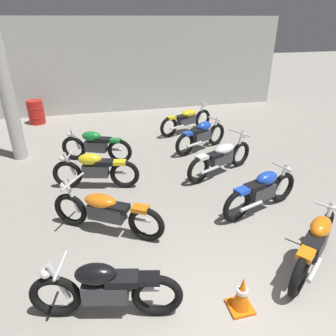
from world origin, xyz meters
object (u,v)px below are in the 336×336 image
at_px(motorcycle_left_row_0, 105,289).
at_px(motorcycle_right_row_2, 221,157).
at_px(motorcycle_left_row_1, 106,211).
at_px(motorcycle_right_row_0, 315,243).
at_px(motorcycle_right_row_1, 262,191).
at_px(oil_drum, 36,112).
at_px(motorcycle_left_row_2, 95,169).
at_px(motorcycle_right_row_4, 187,119).
at_px(traffic_cone, 242,294).
at_px(motorcycle_right_row_3, 202,135).
at_px(support_pillar, 9,101).
at_px(motorcycle_left_row_3, 96,145).

relative_size(motorcycle_left_row_0, motorcycle_right_row_2, 0.96).
height_order(motorcycle_left_row_1, motorcycle_right_row_0, motorcycle_left_row_1).
distance_m(motorcycle_right_row_0, motorcycle_right_row_1, 1.62).
distance_m(motorcycle_right_row_1, motorcycle_right_row_2, 1.73).
height_order(motorcycle_right_row_1, motorcycle_right_row_2, motorcycle_right_row_2).
bearing_deg(oil_drum, motorcycle_left_row_2, -70.63).
height_order(motorcycle_right_row_0, motorcycle_right_row_4, motorcycle_right_row_4).
distance_m(motorcycle_left_row_2, traffic_cone, 4.22).
bearing_deg(motorcycle_right_row_3, motorcycle_left_row_1, -132.36).
height_order(motorcycle_left_row_1, traffic_cone, motorcycle_left_row_1).
relative_size(support_pillar, traffic_cone, 5.93).
distance_m(support_pillar, motorcycle_right_row_0, 7.71).
bearing_deg(motorcycle_left_row_1, motorcycle_left_row_2, 93.92).
relative_size(motorcycle_right_row_2, motorcycle_right_row_3, 1.11).
bearing_deg(support_pillar, motorcycle_right_row_3, -7.89).
bearing_deg(motorcycle_right_row_1, motorcycle_left_row_1, 179.05).
relative_size(motorcycle_left_row_2, motorcycle_right_row_0, 1.18).
bearing_deg(oil_drum, motorcycle_right_row_4, -24.48).
height_order(motorcycle_right_row_1, motorcycle_right_row_4, motorcycle_right_row_4).
xyz_separation_m(motorcycle_right_row_2, oil_drum, (-4.94, 5.49, -0.03)).
height_order(motorcycle_left_row_1, motorcycle_right_row_4, same).
relative_size(motorcycle_right_row_3, motorcycle_right_row_4, 0.90).
bearing_deg(motorcycle_left_row_0, motorcycle_right_row_4, 64.51).
bearing_deg(support_pillar, motorcycle_right_row_4, 9.87).
bearing_deg(motorcycle_right_row_3, oil_drum, 142.10).
bearing_deg(motorcycle_left_row_1, motorcycle_right_row_4, 58.10).
bearing_deg(motorcycle_right_row_3, motorcycle_right_row_0, -89.45).
distance_m(motorcycle_left_row_3, traffic_cone, 5.58).
height_order(motorcycle_right_row_4, oil_drum, motorcycle_right_row_4).
relative_size(motorcycle_right_row_3, traffic_cone, 3.38).
bearing_deg(oil_drum, support_pillar, -91.33).
xyz_separation_m(motorcycle_right_row_0, motorcycle_right_row_2, (-0.11, 3.34, -0.01)).
xyz_separation_m(motorcycle_left_row_1, oil_drum, (-2.03, 7.16, -0.03)).
bearing_deg(motorcycle_left_row_1, motorcycle_right_row_0, -28.90).
bearing_deg(motorcycle_right_row_2, motorcycle_right_row_1, -85.57).
bearing_deg(motorcycle_left_row_3, motorcycle_left_row_2, -92.81).
xyz_separation_m(motorcycle_left_row_1, motorcycle_left_row_2, (-0.12, 1.73, 0.01)).
xyz_separation_m(motorcycle_right_row_1, motorcycle_right_row_3, (-0.07, 3.32, 0.00)).
bearing_deg(motorcycle_left_row_0, motorcycle_right_row_0, 1.80).
bearing_deg(motorcycle_right_row_2, support_pillar, 155.39).
bearing_deg(motorcycle_left_row_0, support_pillar, 108.92).
distance_m(motorcycle_left_row_1, motorcycle_right_row_0, 3.46).
height_order(support_pillar, oil_drum, support_pillar).
relative_size(motorcycle_left_row_3, motorcycle_right_row_4, 0.91).
distance_m(motorcycle_right_row_1, motorcycle_right_row_4, 4.91).
bearing_deg(motorcycle_left_row_1, motorcycle_right_row_1, -0.95).
bearing_deg(motorcycle_left_row_2, oil_drum, 109.37).
bearing_deg(motorcycle_left_row_0, motorcycle_left_row_1, 85.64).
height_order(motorcycle_right_row_1, motorcycle_right_row_3, same).
bearing_deg(motorcycle_left_row_0, traffic_cone, -11.12).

